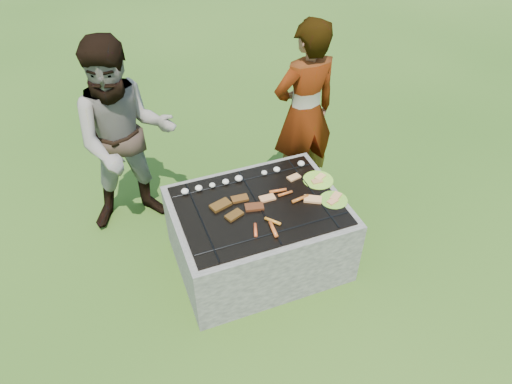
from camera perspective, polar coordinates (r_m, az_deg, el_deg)
lawn at (r=3.89m, az=0.27°, el=-8.34°), size 60.00×60.00×0.00m
fire_pit at (r=3.68m, az=0.28°, el=-5.44°), size 1.30×1.00×0.62m
mushrooms at (r=3.67m, az=-2.19°, el=1.70°), size 1.06×0.06×0.04m
pork_slabs at (r=3.43m, az=-2.56°, el=-1.79°), size 0.39×0.26×0.02m
sausages at (r=3.39m, az=2.86°, el=-2.36°), size 0.55×0.48×0.03m
bread_on_grate at (r=3.55m, az=4.77°, el=-0.22°), size 0.46×0.41×0.02m
plate_far at (r=3.72m, az=7.77°, el=1.46°), size 0.31×0.31×0.03m
plate_near at (r=3.55m, az=9.69°, el=-0.98°), size 0.23×0.23×0.03m
cook at (r=4.11m, az=6.06°, el=9.76°), size 0.65×0.46×1.69m
bystander at (r=3.88m, az=-15.93°, el=6.36°), size 0.86×0.68×1.71m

